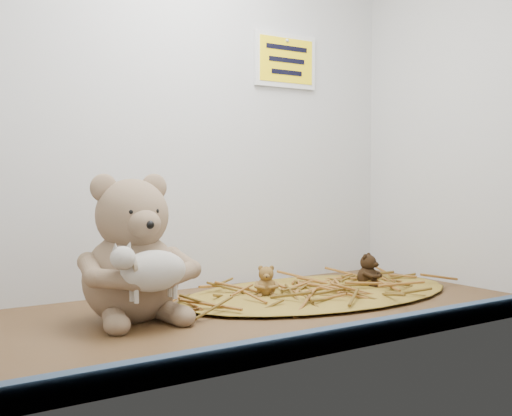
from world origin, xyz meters
TOP-DOWN VIEW (x-y plane):
  - alcove_shell at (0.00, 9.00)cm, footprint 120.40×60.20cm
  - front_rail at (0.00, -28.80)cm, footprint 119.28×2.20cm
  - straw_bed at (22.96, 7.07)cm, footprint 67.40×39.14cm
  - main_teddy at (-20.76, 7.09)cm, footprint 22.20×23.36cm
  - toy_lamb at (-20.76, -2.46)cm, footprint 15.29×9.33cm
  - mini_teddy_tan at (9.87, 8.50)cm, footprint 7.30×7.40cm
  - mini_teddy_brown at (36.04, 5.64)cm, footprint 8.41×8.54cm
  - wall_sign at (30.00, 29.40)cm, footprint 16.00×1.20cm

SIDE VIEW (x-z plane):
  - straw_bed at x=22.96cm, z-range 0.00..1.30cm
  - front_rail at x=0.00cm, z-range 0.00..3.60cm
  - mini_teddy_tan at x=9.87cm, z-range 1.30..7.74cm
  - mini_teddy_brown at x=36.04cm, z-range 1.30..8.80cm
  - toy_lamb at x=-20.76cm, z-range 5.25..15.13cm
  - main_teddy at x=-20.76cm, z-range 0.00..26.66cm
  - alcove_shell at x=0.00cm, z-range -0.20..90.20cm
  - wall_sign at x=30.00cm, z-range 49.50..60.50cm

